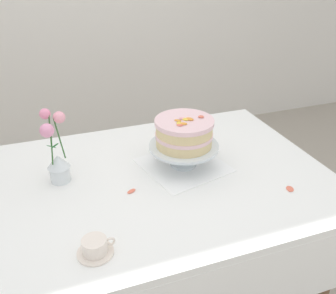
% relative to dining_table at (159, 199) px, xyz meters
% --- Properties ---
extents(dining_table, '(1.40, 1.00, 0.74)m').
position_rel_dining_table_xyz_m(dining_table, '(0.00, 0.00, 0.00)').
color(dining_table, white).
rests_on(dining_table, ground).
extents(linen_napkin, '(0.38, 0.38, 0.00)m').
position_rel_dining_table_xyz_m(linen_napkin, '(0.13, 0.07, 0.09)').
color(linen_napkin, white).
rests_on(linen_napkin, dining_table).
extents(cake_stand, '(0.29, 0.29, 0.10)m').
position_rel_dining_table_xyz_m(cake_stand, '(0.13, 0.07, 0.18)').
color(cake_stand, silver).
rests_on(cake_stand, linen_napkin).
extents(layer_cake, '(0.24, 0.24, 0.12)m').
position_rel_dining_table_xyz_m(layer_cake, '(0.13, 0.07, 0.25)').
color(layer_cake, beige).
rests_on(layer_cake, cake_stand).
extents(flower_vase, '(0.10, 0.10, 0.30)m').
position_rel_dining_table_xyz_m(flower_vase, '(-0.37, 0.13, 0.21)').
color(flower_vase, silver).
rests_on(flower_vase, dining_table).
extents(teacup, '(0.12, 0.11, 0.05)m').
position_rel_dining_table_xyz_m(teacup, '(-0.31, -0.31, 0.12)').
color(teacup, silver).
rests_on(teacup, dining_table).
extents(loose_petal_0, '(0.04, 0.04, 0.01)m').
position_rel_dining_table_xyz_m(loose_petal_0, '(-0.12, -0.04, 0.10)').
color(loose_petal_0, '#E56B51').
rests_on(loose_petal_0, dining_table).
extents(loose_petal_1, '(0.04, 0.05, 0.00)m').
position_rel_dining_table_xyz_m(loose_petal_1, '(0.45, -0.23, 0.09)').
color(loose_petal_1, '#E56B51').
rests_on(loose_petal_1, dining_table).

